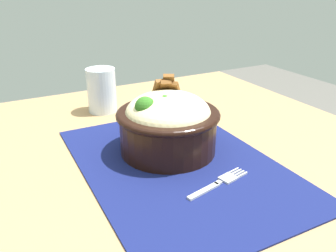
{
  "coord_description": "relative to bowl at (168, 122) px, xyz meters",
  "views": [
    {
      "loc": [
        0.43,
        -0.29,
        1.09
      ],
      "look_at": [
        -0.09,
        -0.02,
        0.83
      ],
      "focal_mm": 37.57,
      "sensor_mm": 36.0,
      "label": 1
    }
  ],
  "objects": [
    {
      "name": "drinking_glass",
      "position": [
        -0.27,
        -0.04,
        -0.01
      ],
      "size": [
        0.07,
        0.07,
        0.11
      ],
      "color": "silver",
      "rests_on": "table"
    },
    {
      "name": "fork",
      "position": [
        0.14,
        0.02,
        -0.06
      ],
      "size": [
        0.04,
        0.13,
        0.0
      ],
      "color": "#BDBDBD",
      "rests_on": "placemat"
    },
    {
      "name": "bowl",
      "position": [
        0.0,
        0.0,
        0.0
      ],
      "size": [
        0.22,
        0.22,
        0.14
      ],
      "color": "black",
      "rests_on": "placemat"
    },
    {
      "name": "table",
      "position": [
        0.09,
        0.02,
        -0.14
      ],
      "size": [
        1.07,
        0.85,
        0.78
      ],
      "color": "#99754C",
      "rests_on": "ground_plane"
    },
    {
      "name": "placemat",
      "position": [
        0.05,
        -0.01,
        -0.06
      ],
      "size": [
        0.46,
        0.32,
        0.0
      ],
      "primitive_type": "cube",
      "rotation": [
        0.0,
        0.0,
        -0.01
      ],
      "color": "#11194C",
      "rests_on": "table"
    }
  ]
}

